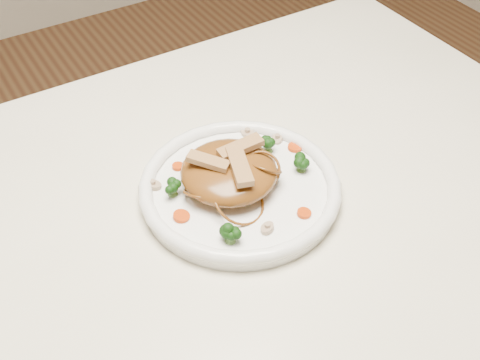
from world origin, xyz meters
TOP-DOWN VIEW (x-y plane):
  - table at (0.00, 0.00)m, footprint 1.20×0.80m
  - plate at (0.05, 0.01)m, footprint 0.36×0.36m
  - noodle_mound at (0.04, 0.02)m, footprint 0.16×0.16m
  - chicken_a at (0.07, 0.03)m, footprint 0.07×0.02m
  - chicken_b at (0.02, 0.03)m, footprint 0.05×0.06m
  - chicken_c at (0.05, -0.00)m, footprint 0.04×0.07m
  - broccoli_0 at (0.13, 0.05)m, footprint 0.03×0.03m
  - broccoli_1 at (-0.03, 0.04)m, footprint 0.03×0.03m
  - broccoli_2 at (-0.01, -0.07)m, footprint 0.03×0.03m
  - broccoli_3 at (0.15, -0.01)m, footprint 0.03×0.03m
  - carrot_0 at (0.11, 0.07)m, footprint 0.02×0.02m
  - carrot_1 at (-0.04, -0.00)m, footprint 0.03×0.03m
  - carrot_2 at (0.17, 0.04)m, footprint 0.03×0.03m
  - carrot_3 at (-0.00, 0.09)m, footprint 0.02×0.02m
  - carrot_4 at (0.10, -0.08)m, footprint 0.02×0.02m
  - mushroom_0 at (0.04, -0.08)m, footprint 0.03×0.03m
  - mushroom_1 at (0.15, 0.07)m, footprint 0.03×0.03m
  - mushroom_2 at (-0.05, 0.07)m, footprint 0.04×0.04m
  - mushroom_3 at (0.12, 0.10)m, footprint 0.03×0.03m

SIDE VIEW (x-z plane):
  - table at x=0.00m, z-range 0.28..1.03m
  - plate at x=0.05m, z-range 0.75..0.77m
  - carrot_0 at x=0.11m, z-range 0.77..0.77m
  - carrot_1 at x=-0.04m, z-range 0.77..0.77m
  - carrot_2 at x=0.17m, z-range 0.77..0.77m
  - carrot_3 at x=0.00m, z-range 0.77..0.77m
  - carrot_4 at x=0.10m, z-range 0.77..0.77m
  - mushroom_0 at x=0.04m, z-range 0.77..0.77m
  - mushroom_1 at x=0.15m, z-range 0.77..0.77m
  - mushroom_2 at x=-0.05m, z-range 0.77..0.77m
  - mushroom_3 at x=0.12m, z-range 0.77..0.77m
  - broccoli_3 at x=0.15m, z-range 0.77..0.79m
  - broccoli_1 at x=-0.03m, z-range 0.77..0.79m
  - broccoli_0 at x=0.13m, z-range 0.77..0.80m
  - broccoli_2 at x=-0.01m, z-range 0.77..0.80m
  - noodle_mound at x=0.04m, z-range 0.77..0.81m
  - chicken_b at x=0.02m, z-range 0.81..0.82m
  - chicken_a at x=0.07m, z-range 0.81..0.82m
  - chicken_c at x=0.05m, z-range 0.81..0.82m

